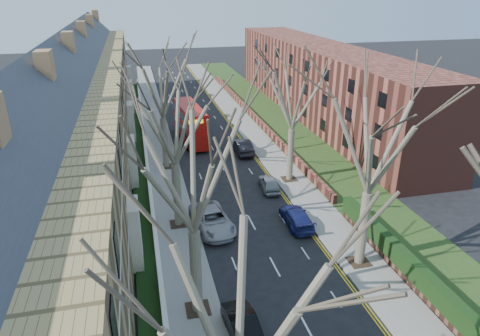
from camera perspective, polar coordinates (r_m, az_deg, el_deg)
pavement_left at (r=55.59m, az=-11.01°, el=4.41°), size 3.00×102.00×0.12m
pavement_right at (r=57.29m, az=1.07°, el=5.41°), size 3.00×102.00×0.12m
terrace_left at (r=46.66m, az=-20.35°, el=6.81°), size 9.70×78.00×13.60m
flats_right at (r=63.44m, az=10.43°, el=11.39°), size 13.97×54.00×10.00m
wall_hedge_right at (r=27.63m, az=25.66°, el=-16.01°), size 0.70×24.00×1.80m
front_wall_left at (r=47.83m, az=-12.43°, el=1.89°), size 0.30×78.00×1.00m
grass_verge_right at (r=58.53m, az=5.36°, el=5.79°), size 6.00×102.00×0.06m
tree_left_near at (r=13.20m, az=-0.41°, el=-17.60°), size 9.80×9.80×13.73m
tree_left_mid at (r=21.41m, az=-6.61°, el=1.10°), size 10.50×10.50×14.71m
tree_left_far at (r=30.96m, az=-9.06°, el=7.33°), size 10.15×10.15×14.22m
tree_left_dist at (r=42.55m, az=-10.64°, el=11.97°), size 10.50×10.50×14.71m
tree_right_mid at (r=26.90m, az=17.67°, el=4.78°), size 10.50×10.50×14.71m
tree_right_far at (r=39.16m, az=7.19°, el=10.76°), size 10.15×10.15×14.22m
double_decker_bus at (r=52.25m, az=-6.62°, el=5.81°), size 3.20×10.24×4.25m
car_left_mid at (r=24.27m, az=0.61°, el=-20.79°), size 1.85×4.36×1.40m
car_left_far at (r=33.50m, az=-3.72°, el=-6.91°), size 3.28×5.90×1.56m
car_right_near at (r=34.31m, az=7.56°, el=-6.51°), size 2.06×4.68×1.34m
car_right_mid at (r=39.76m, az=3.91°, el=-2.01°), size 1.90×4.01×1.33m
car_right_far at (r=48.31m, az=0.29°, el=2.89°), size 1.74×4.82×1.58m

